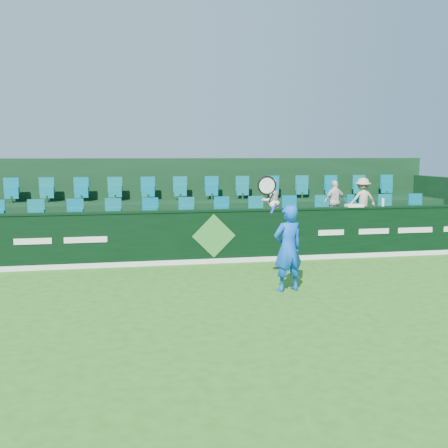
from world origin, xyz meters
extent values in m
plane|color=#2C6618|center=(0.00, 0.00, 0.00)|extent=(60.00, 60.00, 0.00)
cube|color=black|center=(0.00, 4.00, 0.65)|extent=(16.00, 0.20, 1.30)
cube|color=black|center=(0.00, 4.00, 1.32)|extent=(16.00, 0.24, 0.05)
cube|color=white|center=(0.00, 3.89, 0.06)|extent=(16.00, 0.02, 0.12)
cube|color=#35822F|center=(0.00, 3.88, 0.70)|extent=(1.10, 0.02, 1.10)
cube|color=white|center=(-4.30, 3.89, 0.70)|extent=(0.85, 0.01, 0.14)
cube|color=white|center=(-3.10, 3.89, 0.70)|extent=(1.00, 0.01, 0.14)
cube|color=white|center=(3.10, 3.89, 0.70)|extent=(0.70, 0.01, 0.14)
cube|color=white|center=(4.30, 3.89, 0.70)|extent=(0.85, 0.01, 0.14)
cube|color=white|center=(5.50, 3.89, 0.70)|extent=(1.00, 0.01, 0.14)
cube|color=black|center=(0.00, 5.10, 0.40)|extent=(16.00, 2.00, 0.80)
cube|color=black|center=(0.00, 7.00, 0.65)|extent=(16.00, 1.80, 1.30)
cube|color=black|center=(0.00, 8.00, 1.30)|extent=(16.00, 0.20, 2.60)
cube|color=black|center=(7.90, 6.00, 1.00)|extent=(0.20, 4.00, 2.00)
cube|color=#0B6770|center=(0.00, 5.50, 1.10)|extent=(13.50, 0.50, 0.60)
cube|color=#0B6770|center=(0.00, 7.30, 1.60)|extent=(13.50, 0.50, 0.60)
imported|color=blue|center=(1.05, 1.13, 0.87)|extent=(0.71, 0.55, 1.74)
cylinder|color=#143FBF|center=(0.71, 1.03, 1.69)|extent=(0.14, 0.04, 0.22)
cylinder|color=black|center=(0.65, 1.03, 1.89)|extent=(0.12, 0.03, 0.19)
torus|color=black|center=(0.57, 1.03, 2.13)|extent=(0.50, 0.04, 0.50)
cylinder|color=silver|center=(0.57, 1.03, 2.13)|extent=(0.41, 0.01, 0.41)
imported|color=white|center=(1.81, 5.12, 1.43)|extent=(0.74, 0.66, 1.25)
imported|color=white|center=(3.70, 5.12, 1.40)|extent=(0.74, 0.40, 1.19)
imported|color=#C6B88B|center=(4.54, 5.12, 1.43)|extent=(0.81, 0.47, 1.25)
cube|color=white|center=(3.77, 4.00, 1.38)|extent=(0.43, 0.28, 0.06)
cylinder|color=white|center=(4.58, 4.00, 1.46)|extent=(0.07, 0.07, 0.22)
camera|label=1|loc=(-1.96, -8.24, 2.71)|focal=40.00mm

